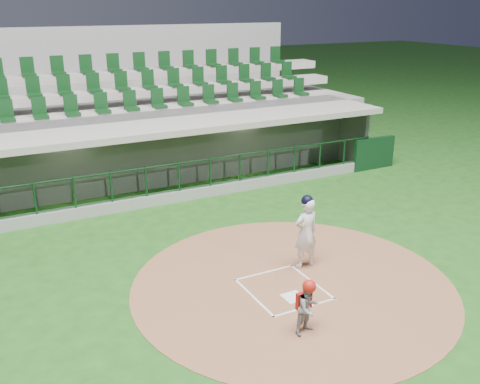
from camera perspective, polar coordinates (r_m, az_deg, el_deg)
The scene contains 8 objects.
ground at distance 12.22m, azimuth 3.90°, elevation -9.73°, with size 120.00×120.00×0.00m, color #194915.
dirt_circle at distance 12.21m, azimuth 5.61°, elevation -9.77°, with size 7.20×7.20×0.01m, color brown.
home_plate at distance 11.70m, azimuth 5.70°, elevation -11.10°, with size 0.43×0.43×0.02m, color white.
batter_box_chalk at distance 11.99m, azimuth 4.65°, elevation -10.27°, with size 1.55×1.80×0.01m.
dugout_structure at distance 18.50m, azimuth -8.36°, elevation 3.66°, with size 16.40×3.70×3.00m.
seating_deck at distance 21.24m, azimuth -11.44°, elevation 6.84°, with size 17.00×6.72×5.15m.
batter at distance 12.62m, azimuth 7.03°, elevation -4.19°, with size 0.86×0.86×1.80m.
catcher at distance 10.37m, azimuth 7.27°, elevation -12.00°, with size 0.57×0.49×1.11m.
Camera 1 is at (-5.60, -9.07, 5.97)m, focal length 40.00 mm.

